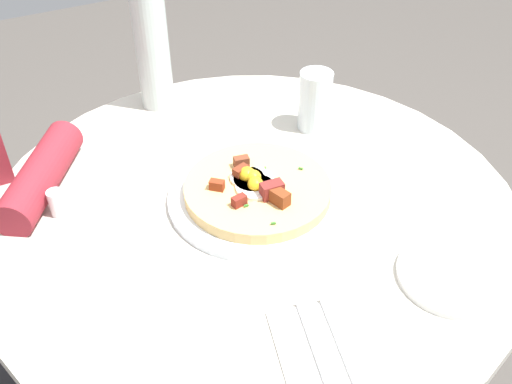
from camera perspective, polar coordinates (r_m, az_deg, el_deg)
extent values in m
cylinder|color=beige|center=(1.04, -0.28, -1.50)|extent=(0.95, 0.95, 0.03)
cylinder|color=#333338|center=(1.31, -0.23, -13.72)|extent=(0.11, 0.11, 0.70)
cylinder|color=maroon|center=(1.11, -20.58, 1.56)|extent=(0.20, 0.25, 0.07)
cylinder|color=white|center=(1.03, 0.28, -0.60)|extent=(0.32, 0.32, 0.01)
cylinder|color=#DEB66E|center=(1.02, 0.29, 0.13)|extent=(0.26, 0.26, 0.02)
cylinder|color=white|center=(1.02, -0.83, 1.47)|extent=(0.06, 0.06, 0.01)
sphere|color=yellow|center=(1.02, -0.83, 1.74)|extent=(0.03, 0.03, 0.03)
cylinder|color=white|center=(1.00, -0.22, 0.42)|extent=(0.07, 0.07, 0.01)
sphere|color=yellow|center=(1.00, -0.22, 0.68)|extent=(0.03, 0.03, 0.03)
cylinder|color=white|center=(1.02, -0.25, 1.20)|extent=(0.07, 0.07, 0.01)
sphere|color=yellow|center=(1.01, -0.25, 1.47)|extent=(0.03, 0.03, 0.03)
cube|color=brown|center=(1.05, -1.46, 3.02)|extent=(0.03, 0.02, 0.02)
cube|color=maroon|center=(1.00, -3.91, 0.70)|extent=(0.03, 0.03, 0.02)
cube|color=maroon|center=(1.02, -1.50, 2.01)|extent=(0.03, 0.02, 0.02)
cube|color=brown|center=(0.96, 2.33, -0.51)|extent=(0.03, 0.04, 0.03)
cube|color=maroon|center=(0.96, -1.68, -0.88)|extent=(0.03, 0.02, 0.02)
cube|color=maroon|center=(0.98, 1.59, 0.21)|extent=(0.04, 0.03, 0.03)
cube|color=#387F2D|center=(0.96, -0.98, -1.35)|extent=(0.01, 0.00, 0.00)
cube|color=#387F2D|center=(1.04, 0.93, 2.36)|extent=(0.01, 0.01, 0.00)
cube|color=#387F2D|center=(1.04, 4.56, 2.27)|extent=(0.01, 0.01, 0.00)
cube|color=#387F2D|center=(0.93, 1.74, -3.12)|extent=(0.01, 0.01, 0.00)
cylinder|color=white|center=(0.94, 18.88, -7.86)|extent=(0.17, 0.17, 0.01)
cube|color=white|center=(0.81, 7.39, -15.54)|extent=(0.18, 0.20, 0.00)
cube|color=silver|center=(0.81, 6.16, -15.62)|extent=(0.06, 0.18, 0.00)
cube|color=silver|center=(0.82, 8.65, -15.09)|extent=(0.06, 0.18, 0.00)
cylinder|color=silver|center=(1.20, 5.87, 9.01)|extent=(0.07, 0.07, 0.13)
cylinder|color=silver|center=(1.27, -10.25, 13.73)|extent=(0.07, 0.07, 0.26)
cylinder|color=white|center=(1.05, -19.16, -1.02)|extent=(0.03, 0.03, 0.05)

